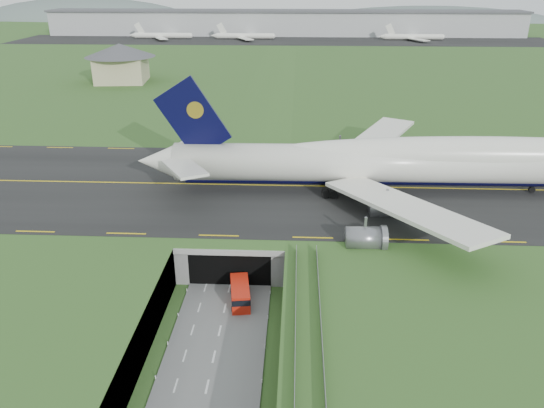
{
  "coord_description": "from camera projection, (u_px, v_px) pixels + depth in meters",
  "views": [
    {
      "loc": [
        9.36,
        -58.14,
        41.85
      ],
      "look_at": [
        5.56,
        20.0,
        8.01
      ],
      "focal_mm": 35.0,
      "sensor_mm": 36.0,
      "label": 1
    }
  ],
  "objects": [
    {
      "name": "ground",
      "position": [
        223.0,
        318.0,
        70.33
      ],
      "size": [
        900.0,
        900.0,
        0.0
      ],
      "primitive_type": "plane",
      "color": "#325522",
      "rests_on": "ground"
    },
    {
      "name": "airfield_deck",
      "position": [
        222.0,
        299.0,
        69.14
      ],
      "size": [
        800.0,
        800.0,
        6.0
      ],
      "primitive_type": "cube",
      "color": "gray",
      "rests_on": "ground"
    },
    {
      "name": "trench_road",
      "position": [
        215.0,
        355.0,
        63.41
      ],
      "size": [
        12.0,
        75.0,
        0.2
      ],
      "primitive_type": "cube",
      "color": "slate",
      "rests_on": "ground"
    },
    {
      "name": "taxiway",
      "position": [
        245.0,
        185.0,
        98.16
      ],
      "size": [
        800.0,
        44.0,
        0.18
      ],
      "primitive_type": "cube",
      "color": "black",
      "rests_on": "airfield_deck"
    },
    {
      "name": "tunnel_portal",
      "position": [
        236.0,
        238.0,
        84.33
      ],
      "size": [
        17.0,
        22.3,
        6.0
      ],
      "color": "gray",
      "rests_on": "ground"
    },
    {
      "name": "guideway",
      "position": [
        309.0,
        394.0,
        50.21
      ],
      "size": [
        3.0,
        53.0,
        7.05
      ],
      "color": "#A8A8A3",
      "rests_on": "ground"
    },
    {
      "name": "jumbo_jet",
      "position": [
        416.0,
        162.0,
        93.04
      ],
      "size": [
        101.14,
        63.91,
        21.14
      ],
      "rotation": [
        0.0,
        0.0,
        0.02
      ],
      "color": "white",
      "rests_on": "ground"
    },
    {
      "name": "shuttle_tram",
      "position": [
        240.0,
        293.0,
        73.09
      ],
      "size": [
        3.47,
        6.99,
        2.75
      ],
      "rotation": [
        0.0,
        0.0,
        0.15
      ],
      "color": "red",
      "rests_on": "ground"
    },
    {
      "name": "service_building",
      "position": [
        121.0,
        59.0,
        190.29
      ],
      "size": [
        27.33,
        27.33,
        13.57
      ],
      "rotation": [
        0.0,
        0.0,
        0.1
      ],
      "color": "#BFB48A",
      "rests_on": "ground"
    },
    {
      "name": "cargo_terminal",
      "position": [
        284.0,
        23.0,
        339.28
      ],
      "size": [
        320.0,
        67.0,
        15.6
      ],
      "color": "#B2B2B2",
      "rests_on": "ground"
    },
    {
      "name": "distant_hills",
      "position": [
        362.0,
        32.0,
        463.25
      ],
      "size": [
        700.0,
        91.0,
        60.0
      ],
      "color": "#4F5F5A",
      "rests_on": "ground"
    }
  ]
}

